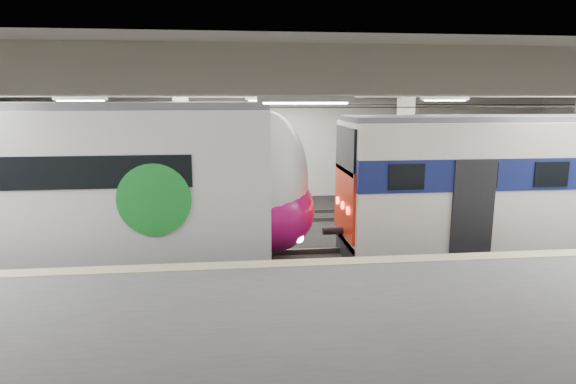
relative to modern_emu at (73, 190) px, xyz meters
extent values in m
cube|color=black|center=(5.81, 0.00, -2.43)|extent=(36.00, 24.00, 0.10)
cube|color=silver|center=(5.81, 0.00, 3.17)|extent=(36.00, 24.00, 0.20)
cube|color=beige|center=(5.81, 10.00, 0.37)|extent=(30.00, 0.10, 5.50)
cube|color=beige|center=(5.81, -10.00, 0.37)|extent=(30.00, 0.10, 5.50)
cube|color=#545457|center=(5.81, -6.50, -1.83)|extent=(30.00, 7.00, 1.10)
cube|color=tan|center=(5.81, -3.25, -1.27)|extent=(30.00, 0.50, 0.02)
cube|color=beige|center=(2.81, 3.00, 0.37)|extent=(0.50, 0.50, 5.50)
cube|color=beige|center=(10.81, 3.00, 0.37)|extent=(0.50, 0.50, 5.50)
cube|color=beige|center=(5.81, 0.00, 2.87)|extent=(30.00, 18.00, 0.50)
cube|color=#59544C|center=(5.81, 0.00, -2.30)|extent=(30.00, 1.52, 0.16)
cube|color=#59544C|center=(5.81, 5.50, -2.30)|extent=(30.00, 1.52, 0.16)
cylinder|color=black|center=(5.81, 0.00, 2.32)|extent=(30.00, 0.03, 0.03)
cylinder|color=black|center=(5.81, 5.50, 2.32)|extent=(30.00, 0.03, 0.03)
cube|color=white|center=(5.81, -2.00, 2.54)|extent=(26.00, 8.40, 0.12)
cube|color=silver|center=(-1.37, 0.00, 0.19)|extent=(13.84, 3.09, 4.15)
ellipsoid|color=silver|center=(5.55, 0.00, 0.19)|extent=(2.45, 3.03, 4.07)
ellipsoid|color=#AF0E60|center=(5.67, 0.00, -0.72)|extent=(2.60, 3.09, 2.49)
cylinder|color=#198B2B|center=(2.51, -1.57, -0.01)|extent=(1.92, 0.06, 1.92)
cube|color=#4C4C51|center=(-1.37, 0.00, 2.37)|extent=(13.84, 2.53, 0.20)
cube|color=black|center=(-1.37, 0.00, -2.03)|extent=(13.84, 2.16, 0.70)
cube|color=silver|center=(14.59, 0.00, 0.01)|extent=(13.28, 2.91, 3.78)
cube|color=navy|center=(14.59, 0.00, 0.46)|extent=(13.32, 2.97, 0.92)
cube|color=red|center=(7.91, 0.00, -0.52)|extent=(0.08, 2.47, 2.08)
cube|color=black|center=(7.91, 0.00, 1.07)|extent=(0.08, 2.33, 1.36)
cube|color=#4C4C51|center=(14.59, 0.00, 1.98)|extent=(13.28, 2.27, 0.16)
cube|color=black|center=(14.59, 0.00, -2.03)|extent=(13.28, 2.04, 0.70)
cube|color=silver|center=(-2.19, 5.50, -0.02)|extent=(13.80, 3.05, 3.73)
cube|color=#198B2B|center=(-2.19, 5.50, 0.47)|extent=(13.84, 3.11, 0.79)
cube|color=#4C4C51|center=(-2.19, 5.50, 1.95)|extent=(13.79, 2.56, 0.16)
cube|color=black|center=(-2.19, 5.50, -2.08)|extent=(13.79, 2.76, 0.60)
camera|label=1|loc=(4.63, -14.07, 2.59)|focal=30.00mm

